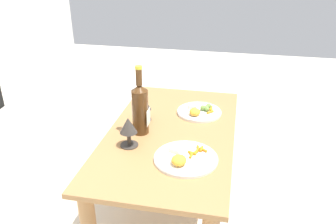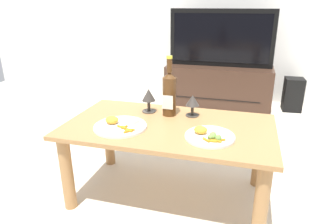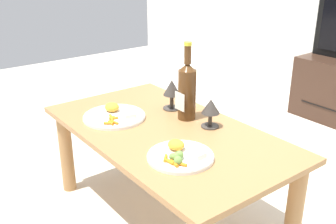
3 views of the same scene
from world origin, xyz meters
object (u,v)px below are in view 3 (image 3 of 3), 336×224
(goblet_right, at_px, (211,108))
(dinner_plate_right, at_px, (180,155))
(dining_table, at_px, (166,147))
(wine_bottle, at_px, (187,89))
(dinner_plate_left, at_px, (115,115))
(goblet_left, at_px, (172,90))

(goblet_right, bearing_deg, dinner_plate_right, -63.27)
(dining_table, relative_size, dinner_plate_right, 4.58)
(wine_bottle, relative_size, dinner_plate_right, 1.42)
(dining_table, distance_m, dinner_plate_left, 0.29)
(dinner_plate_left, bearing_deg, goblet_right, 39.25)
(goblet_right, bearing_deg, wine_bottle, -171.63)
(goblet_left, xyz_separation_m, goblet_right, (0.28, -0.00, -0.01))
(dining_table, xyz_separation_m, dinner_plate_left, (-0.25, -0.11, 0.10))
(dining_table, bearing_deg, goblet_right, 60.09)
(dinner_plate_left, bearing_deg, dining_table, 24.23)
(wine_bottle, distance_m, dinner_plate_right, 0.42)
(goblet_left, bearing_deg, wine_bottle, -8.37)
(wine_bottle, xyz_separation_m, dinner_plate_left, (-0.21, -0.27, -0.13))
(goblet_left, distance_m, dinner_plate_right, 0.52)
(dining_table, xyz_separation_m, wine_bottle, (-0.04, 0.15, 0.23))
(dining_table, distance_m, wine_bottle, 0.28)
(dinner_plate_left, bearing_deg, goblet_left, 75.93)
(wine_bottle, height_order, goblet_left, wine_bottle)
(goblet_left, height_order, dinner_plate_left, goblet_left)
(dinner_plate_left, bearing_deg, wine_bottle, 51.55)
(goblet_left, xyz_separation_m, dinner_plate_right, (0.43, -0.29, -0.09))
(dining_table, height_order, dinner_plate_right, dinner_plate_right)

